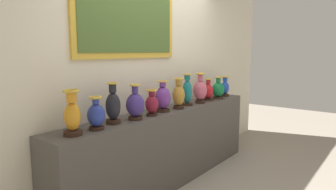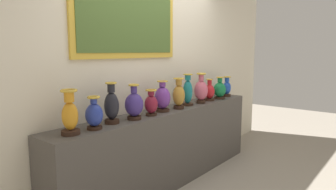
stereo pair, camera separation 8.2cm
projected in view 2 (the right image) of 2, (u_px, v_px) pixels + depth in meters
name	position (u px, v px, depth m)	size (l,w,h in m)	color
ground_plane	(168.00, 183.00, 3.72)	(11.97, 11.97, 0.00)	gray
display_shelf	(168.00, 147.00, 3.66)	(3.19, 0.41, 0.92)	#4C4742
back_wall	(151.00, 52.00, 3.65)	(5.97, 0.14, 3.19)	beige
vase_amber	(70.00, 115.00, 2.49)	(0.16, 0.16, 0.38)	#382319
vase_cobalt	(94.00, 115.00, 2.67)	(0.16, 0.16, 0.30)	#382319
vase_onyx	(112.00, 106.00, 2.88)	(0.14, 0.14, 0.40)	#382319
vase_indigo	(134.00, 105.00, 3.05)	(0.19, 0.19, 0.36)	#382319
vase_burgundy	(151.00, 104.00, 3.24)	(0.14, 0.14, 0.29)	#382319
vase_violet	(162.00, 98.00, 3.46)	(0.18, 0.18, 0.36)	#382319
vase_ochre	(179.00, 95.00, 3.61)	(0.15, 0.15, 0.37)	#382319
vase_teal	(188.00, 91.00, 3.83)	(0.14, 0.14, 0.41)	#382319
vase_rose	(201.00, 90.00, 4.00)	(0.18, 0.18, 0.41)	#382319
vase_crimson	(209.00, 92.00, 4.22)	(0.15, 0.15, 0.31)	#382319
vase_emerald	(220.00, 90.00, 4.37)	(0.18, 0.18, 0.32)	#382319
vase_sapphire	(227.00, 88.00, 4.60)	(0.13, 0.13, 0.31)	#382319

